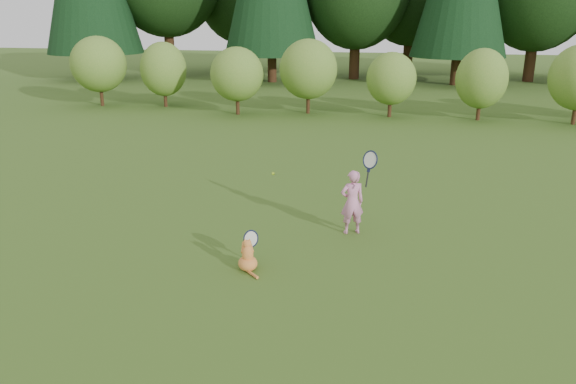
# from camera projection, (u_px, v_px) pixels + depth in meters

# --- Properties ---
(ground) EXTENTS (100.00, 100.00, 0.00)m
(ground) POSITION_uv_depth(u_px,v_px,m) (266.00, 245.00, 9.35)
(ground) COLOR #2E4C15
(ground) RESTS_ON ground
(shrub_row) EXTENTS (28.00, 3.00, 2.80)m
(shrub_row) POSITION_uv_depth(u_px,v_px,m) (350.00, 78.00, 21.05)
(shrub_row) COLOR #4A7D26
(shrub_row) RESTS_ON ground
(child) EXTENTS (0.69, 0.49, 1.70)m
(child) POSITION_uv_depth(u_px,v_px,m) (353.00, 201.00, 9.70)
(child) COLOR pink
(child) RESTS_ON ground
(cat) EXTENTS (0.47, 0.69, 0.68)m
(cat) POSITION_uv_depth(u_px,v_px,m) (248.00, 254.00, 8.40)
(cat) COLOR orange
(cat) RESTS_ON ground
(tennis_ball) EXTENTS (0.06, 0.06, 0.06)m
(tennis_ball) POSITION_uv_depth(u_px,v_px,m) (273.00, 174.00, 11.17)
(tennis_ball) COLOR #A7D118
(tennis_ball) RESTS_ON ground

